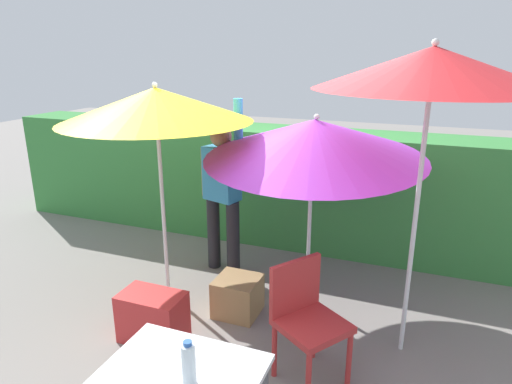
{
  "coord_description": "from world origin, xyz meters",
  "views": [
    {
      "loc": [
        1.38,
        -3.3,
        2.32
      ],
      "look_at": [
        0.0,
        0.3,
        1.1
      ],
      "focal_mm": 31.56,
      "sensor_mm": 36.0,
      "label": 1
    }
  ],
  "objects": [
    {
      "name": "ground_plane",
      "position": [
        0.0,
        0.0,
        0.0
      ],
      "size": [
        24.0,
        24.0,
        0.0
      ],
      "primitive_type": "plane",
      "color": "gray"
    },
    {
      "name": "hedge_row",
      "position": [
        0.0,
        1.82,
        0.71
      ],
      "size": [
        8.0,
        0.7,
        1.42
      ],
      "primitive_type": "cube",
      "color": "#38843D",
      "rests_on": "ground_plane"
    },
    {
      "name": "umbrella_rainbow",
      "position": [
        0.47,
        0.49,
        1.58
      ],
      "size": [
        1.96,
        1.98,
        1.84
      ],
      "color": "silver",
      "rests_on": "ground_plane"
    },
    {
      "name": "umbrella_orange",
      "position": [
        1.37,
        0.02,
        2.2
      ],
      "size": [
        1.61,
        1.61,
        2.39
      ],
      "color": "silver",
      "rests_on": "ground_plane"
    },
    {
      "name": "umbrella_yellow",
      "position": [
        -0.86,
        0.09,
        1.86
      ],
      "size": [
        1.71,
        1.71,
        2.06
      ],
      "color": "silver",
      "rests_on": "ground_plane"
    },
    {
      "name": "person_vendor",
      "position": [
        -0.56,
        0.76,
        0.93
      ],
      "size": [
        0.55,
        0.31,
        1.88
      ],
      "color": "black",
      "rests_on": "ground_plane"
    },
    {
      "name": "chair_plastic",
      "position": [
        0.71,
        -0.56,
        0.51
      ],
      "size": [
        0.61,
        0.61,
        0.89
      ],
      "color": "#B72D2D",
      "rests_on": "ground_plane"
    },
    {
      "name": "cooler_box",
      "position": [
        -0.58,
        -0.59,
        0.21
      ],
      "size": [
        0.53,
        0.32,
        0.42
      ],
      "primitive_type": "cube",
      "color": "red",
      "rests_on": "ground_plane"
    },
    {
      "name": "crate_cardboard",
      "position": [
        -0.07,
        0.03,
        0.17
      ],
      "size": [
        0.39,
        0.38,
        0.35
      ],
      "primitive_type": "cube",
      "color": "#9E7A4C",
      "rests_on": "ground_plane"
    },
    {
      "name": "bottle_water",
      "position": [
        0.44,
        -1.74,
        0.89
      ],
      "size": [
        0.07,
        0.07,
        0.24
      ],
      "color": "silver",
      "rests_on": "folding_table"
    }
  ]
}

